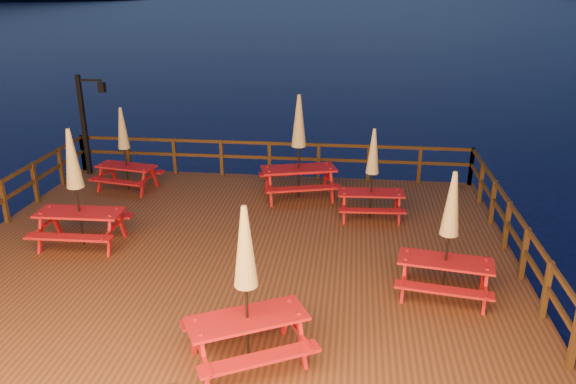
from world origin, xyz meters
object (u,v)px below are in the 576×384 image
object	(u,v)px
picnic_table_0	(372,173)
picnic_table_2	(449,234)
lamp_post	(88,116)
picnic_table_1	(299,146)

from	to	relation	value
picnic_table_0	picnic_table_2	bearing A→B (deg)	-73.89
lamp_post	picnic_table_1	xyz separation A→B (m)	(6.42, -1.31, -0.33)
lamp_post	picnic_table_1	distance (m)	6.56
picnic_table_1	picnic_table_2	bearing A→B (deg)	-72.33
lamp_post	picnic_table_0	world-z (taller)	lamp_post
picnic_table_0	picnic_table_2	world-z (taller)	picnic_table_2
picnic_table_0	picnic_table_2	distance (m)	3.80
lamp_post	picnic_table_0	distance (m)	8.72
lamp_post	picnic_table_0	size ratio (longest dim) A/B	1.32
lamp_post	picnic_table_2	bearing A→B (deg)	-32.26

